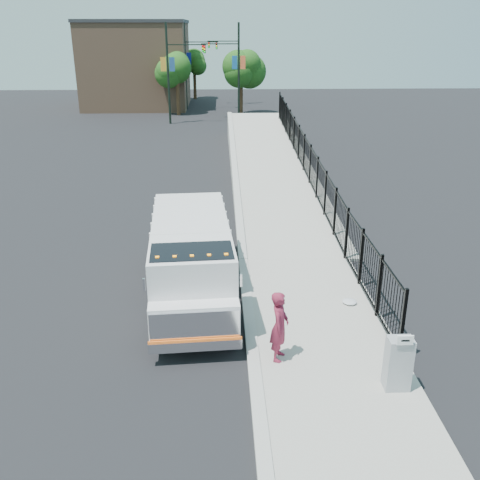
{
  "coord_description": "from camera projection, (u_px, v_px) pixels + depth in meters",
  "views": [
    {
      "loc": [
        -0.73,
        -12.91,
        7.6
      ],
      "look_at": [
        -0.18,
        2.0,
        1.65
      ],
      "focal_mm": 40.0,
      "sensor_mm": 36.0,
      "label": 1
    }
  ],
  "objects": [
    {
      "name": "truck",
      "position": [
        191.0,
        257.0,
        15.6
      ],
      "size": [
        2.75,
        7.23,
        2.43
      ],
      "rotation": [
        0.0,
        0.0,
        0.07
      ],
      "color": "black",
      "rests_on": "ground"
    },
    {
      "name": "light_pole_3",
      "position": [
        236.0,
        61.0,
        54.94
      ],
      "size": [
        3.78,
        0.22,
        8.0
      ],
      "color": "black",
      "rests_on": "ground"
    },
    {
      "name": "building",
      "position": [
        137.0,
        66.0,
        53.88
      ],
      "size": [
        10.0,
        10.0,
        8.0
      ],
      "primitive_type": "cube",
      "color": "#8C664C",
      "rests_on": "ground"
    },
    {
      "name": "light_pole_0",
      "position": [
        172.0,
        70.0,
        43.69
      ],
      "size": [
        3.77,
        0.22,
        8.0
      ],
      "color": "black",
      "rests_on": "ground"
    },
    {
      "name": "iron_fence",
      "position": [
        309.0,
        177.0,
        25.75
      ],
      "size": [
        0.1,
        28.0,
        1.8
      ],
      "primitive_type": "cube",
      "color": "black",
      "rests_on": "ground"
    },
    {
      "name": "sidewalk",
      "position": [
        332.0,
        360.0,
        13.01
      ],
      "size": [
        3.55,
        12.0,
        0.12
      ],
      "primitive_type": "cube",
      "color": "#9E998E",
      "rests_on": "ground"
    },
    {
      "name": "light_pole_2",
      "position": [
        189.0,
        63.0,
        51.57
      ],
      "size": [
        3.77,
        0.22,
        8.0
      ],
      "color": "black",
      "rests_on": "ground"
    },
    {
      "name": "tree_0",
      "position": [
        177.0,
        71.0,
        48.28
      ],
      "size": [
        2.83,
        2.83,
        5.41
      ],
      "color": "#382314",
      "rests_on": "ground"
    },
    {
      "name": "tree_1",
      "position": [
        241.0,
        70.0,
        48.72
      ],
      "size": [
        2.84,
        2.84,
        5.42
      ],
      "color": "#382314",
      "rests_on": "ground"
    },
    {
      "name": "light_pole_1",
      "position": [
        235.0,
        68.0,
        45.94
      ],
      "size": [
        3.78,
        0.22,
        8.0
      ],
      "color": "black",
      "rests_on": "ground"
    },
    {
      "name": "utility_cabinet",
      "position": [
        398.0,
        364.0,
        11.7
      ],
      "size": [
        0.55,
        0.4,
        1.25
      ],
      "primitive_type": "cube",
      "color": "gray",
      "rests_on": "sidewalk"
    },
    {
      "name": "worker",
      "position": [
        280.0,
        326.0,
        12.67
      ],
      "size": [
        0.59,
        0.74,
        1.77
      ],
      "primitive_type": "imported",
      "rotation": [
        0.0,
        0.0,
        1.29
      ],
      "color": "maroon",
      "rests_on": "sidewalk"
    },
    {
      "name": "ground",
      "position": [
        249.0,
        322.0,
        14.83
      ],
      "size": [
        120.0,
        120.0,
        0.0
      ],
      "primitive_type": "plane",
      "color": "black",
      "rests_on": "ground"
    },
    {
      "name": "tree_2",
      "position": [
        194.0,
        63.0,
        59.59
      ],
      "size": [
        2.39,
        2.39,
        5.2
      ],
      "color": "#382314",
      "rests_on": "ground"
    },
    {
      "name": "curb",
      "position": [
        254.0,
        361.0,
        12.94
      ],
      "size": [
        0.3,
        12.0,
        0.16
      ],
      "primitive_type": "cube",
      "color": "#ADAAA3",
      "rests_on": "ground"
    },
    {
      "name": "ramp",
      "position": [
        272.0,
        174.0,
        29.75
      ],
      "size": [
        3.95,
        24.06,
        3.19
      ],
      "primitive_type": "cube",
      "rotation": [
        0.06,
        0.0,
        0.0
      ],
      "color": "#9E998E",
      "rests_on": "ground"
    },
    {
      "name": "debris",
      "position": [
        350.0,
        301.0,
        15.55
      ],
      "size": [
        0.42,
        0.42,
        0.11
      ],
      "primitive_type": "ellipsoid",
      "color": "silver",
      "rests_on": "sidewalk"
    },
    {
      "name": "arrow_sign",
      "position": [
        405.0,
        340.0,
        11.23
      ],
      "size": [
        0.35,
        0.04,
        0.22
      ],
      "primitive_type": "cube",
      "color": "white",
      "rests_on": "utility_cabinet"
    }
  ]
}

